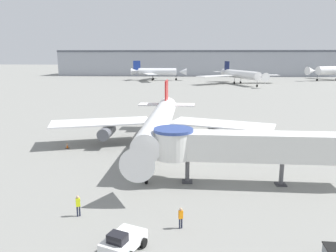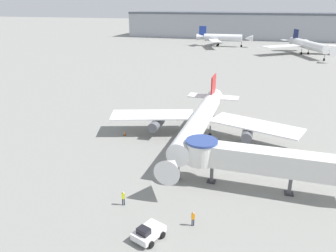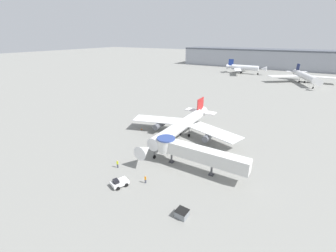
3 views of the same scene
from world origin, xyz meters
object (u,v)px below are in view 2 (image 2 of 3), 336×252
Objects in this scene: background_jet_blue_tail at (222,38)px; background_jet_navy_tail at (309,45)px; ground_crew_wing_walker at (123,197)px; jet_bridge at (256,159)px; traffic_cone_starboard_wing at (282,155)px; main_airplane at (200,121)px; pushback_tug_white at (148,233)px; traffic_cone_port_wing at (125,133)px; ground_crew_marshaller at (193,218)px.

background_jet_navy_tail is at bearing -117.12° from background_jet_blue_tail.
jet_bridge is at bearing 4.26° from ground_crew_wing_walker.
traffic_cone_starboard_wing is 0.02× the size of background_jet_blue_tail.
main_airplane is at bearing -173.87° from background_jet_blue_tail.
pushback_tug_white is 4.75× the size of traffic_cone_port_wing.
background_jet_navy_tail reaches higher than jet_bridge.
pushback_tug_white is 0.11× the size of background_jet_blue_tail.
ground_crew_wing_walker is (-14.37, -7.98, -3.04)m from jet_bridge.
traffic_cone_port_wing is 0.02× the size of background_jet_blue_tail.
pushback_tug_white is at bearing 13.48° from ground_crew_marshaller.
background_jet_blue_tail is at bearing 132.43° from background_jet_navy_tail.
traffic_cone_starboard_wing is at bearing -168.29° from background_jet_blue_tail.
ground_crew_wing_walker reaches higher than traffic_cone_starboard_wing.
traffic_cone_port_wing is 27.11m from ground_crew_marshaller.
background_jet_blue_tail is (-16.69, 149.76, 3.46)m from ground_crew_marshaller.
background_jet_blue_tail reaches higher than ground_crew_marshaller.
traffic_cone_port_wing is at bearing 139.65° from pushback_tug_white.
pushback_tug_white is at bearing -69.54° from ground_crew_wing_walker.
ground_crew_marshaller is (16.87, -21.21, 0.62)m from traffic_cone_port_wing.
background_jet_blue_tail reaches higher than main_airplane.
pushback_tug_white is at bearing -126.38° from jet_bridge.
background_jet_navy_tail is (32.43, 127.29, 3.37)m from ground_crew_wing_walker.
ground_crew_wing_walker is (-18.14, -18.10, 0.67)m from traffic_cone_starboard_wing.
main_airplane is at bearing 111.05° from pushback_tug_white.
ground_crew_wing_walker is at bearing -124.45° from background_jet_navy_tail.
pushback_tug_white is 4.58× the size of traffic_cone_starboard_wing.
background_jet_navy_tail is 45.71m from background_jet_blue_tail.
background_jet_blue_tail is at bearing -109.90° from ground_crew_marshaller.
main_airplane reaches higher than pushback_tug_white.
jet_bridge is at bearing -52.05° from main_airplane.
background_jet_navy_tail is at bearing 69.24° from traffic_cone_port_wing.
pushback_tug_white is at bearing -120.63° from traffic_cone_starboard_wing.
traffic_cone_starboard_wing is 0.44× the size of ground_crew_wing_walker.
background_jet_blue_tail is (-22.52, 140.36, 0.35)m from jet_bridge.
background_jet_blue_tail is (0.18, 128.55, 4.07)m from traffic_cone_port_wing.
background_jet_navy_tail is at bearing 76.37° from main_airplane.
pushback_tug_white is at bearing -89.77° from main_airplane.
jet_bridge is 142.16m from background_jet_blue_tail.
background_jet_blue_tail reaches higher than jet_bridge.
jet_bridge is 16.27m from pushback_tug_white.
background_jet_blue_tail reaches higher than traffic_cone_starboard_wing.
main_airplane is 43.07× the size of traffic_cone_port_wing.
traffic_cone_port_wing is (-22.70, 11.82, -3.72)m from jet_bridge.
main_airplane is at bearing -106.86° from ground_crew_marshaller.
jet_bridge is (9.45, -12.47, 0.36)m from main_airplane.
jet_bridge is 120.68m from background_jet_navy_tail.
traffic_cone_starboard_wing is at bearing -9.27° from main_airplane.
ground_crew_marshaller reaches higher than pushback_tug_white.
ground_crew_marshaller is 0.05× the size of background_jet_blue_tail.
pushback_tug_white is (-0.25, -25.08, -3.02)m from main_airplane.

